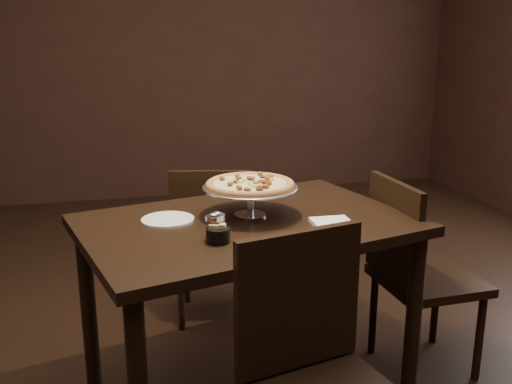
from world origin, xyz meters
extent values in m
cube|color=black|center=(0.00, 3.51, 1.40)|extent=(6.00, 0.02, 2.80)
cube|color=black|center=(-0.02, -0.05, 0.82)|extent=(1.52, 1.19, 0.04)
cylinder|color=black|center=(0.66, -0.28, 0.40)|extent=(0.07, 0.07, 0.79)
cylinder|color=black|center=(-0.70, 0.17, 0.40)|extent=(0.07, 0.07, 0.79)
cylinder|color=black|center=(0.48, 0.46, 0.40)|extent=(0.07, 0.07, 0.79)
cylinder|color=silver|center=(0.00, 0.00, 0.84)|extent=(0.14, 0.14, 0.01)
cylinder|color=silver|center=(0.00, 0.00, 0.90)|extent=(0.03, 0.03, 0.11)
cylinder|color=silver|center=(0.00, 0.00, 0.96)|extent=(0.10, 0.10, 0.01)
cylinder|color=#B0B1B6|center=(0.00, 0.00, 0.97)|extent=(0.40, 0.40, 0.01)
torus|color=#B0B1B6|center=(0.00, 0.00, 0.97)|extent=(0.41, 0.41, 0.01)
cylinder|color=#AB6333|center=(0.00, 0.00, 0.97)|extent=(0.37, 0.37, 0.01)
torus|color=#AB6333|center=(0.00, 0.00, 0.98)|extent=(0.38, 0.38, 0.03)
cylinder|color=#D4B874|center=(0.00, 0.00, 0.98)|extent=(0.31, 0.31, 0.01)
cylinder|color=beige|center=(-0.18, -0.24, 0.88)|extent=(0.06, 0.06, 0.08)
cylinder|color=silver|center=(-0.18, -0.24, 0.93)|extent=(0.06, 0.06, 0.02)
ellipsoid|color=silver|center=(-0.18, -0.24, 0.94)|extent=(0.03, 0.03, 0.01)
cylinder|color=maroon|center=(-0.20, -0.25, 0.88)|extent=(0.06, 0.06, 0.08)
cylinder|color=silver|center=(-0.20, -0.25, 0.92)|extent=(0.06, 0.06, 0.02)
ellipsoid|color=silver|center=(-0.20, -0.25, 0.94)|extent=(0.03, 0.03, 0.01)
cylinder|color=black|center=(-0.19, -0.28, 0.87)|extent=(0.09, 0.09, 0.05)
cube|color=#D0BF78|center=(-0.20, -0.28, 0.88)|extent=(0.04, 0.04, 0.06)
cube|color=#D0BF78|center=(-0.18, -0.28, 0.88)|extent=(0.04, 0.04, 0.06)
cube|color=white|center=(0.30, -0.21, 0.85)|extent=(0.16, 0.16, 0.02)
cylinder|color=white|center=(-0.34, 0.02, 0.84)|extent=(0.22, 0.22, 0.01)
cylinder|color=white|center=(0.08, -0.39, 0.85)|extent=(0.23, 0.23, 0.01)
cone|color=silver|center=(0.05, -0.03, 0.97)|extent=(0.14, 0.14, 0.00)
cylinder|color=black|center=(0.05, -0.03, 0.97)|extent=(0.04, 0.14, 0.02)
cube|color=black|center=(-0.03, 0.76, 0.44)|extent=(0.51, 0.51, 0.04)
cube|color=black|center=(-0.07, 0.58, 0.69)|extent=(0.42, 0.12, 0.45)
cylinder|color=black|center=(0.18, 0.90, 0.21)|extent=(0.04, 0.04, 0.42)
cylinder|color=black|center=(-0.16, 0.97, 0.21)|extent=(0.04, 0.04, 0.42)
cylinder|color=black|center=(0.10, 0.56, 0.21)|extent=(0.04, 0.04, 0.42)
cylinder|color=black|center=(-0.23, 0.63, 0.21)|extent=(0.04, 0.04, 0.42)
cube|color=black|center=(0.01, -0.63, 0.74)|extent=(0.45, 0.13, 0.48)
cube|color=black|center=(0.87, -0.02, 0.46)|extent=(0.46, 0.46, 0.04)
cube|color=black|center=(0.67, -0.03, 0.72)|extent=(0.04, 0.45, 0.47)
cylinder|color=black|center=(1.06, -0.20, 0.22)|extent=(0.04, 0.04, 0.44)
cylinder|color=black|center=(1.05, 0.17, 0.22)|extent=(0.04, 0.04, 0.44)
cylinder|color=black|center=(0.70, -0.21, 0.22)|extent=(0.04, 0.04, 0.44)
cylinder|color=black|center=(0.69, 0.15, 0.22)|extent=(0.04, 0.04, 0.44)
camera|label=1|loc=(-0.55, -2.26, 1.57)|focal=40.00mm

